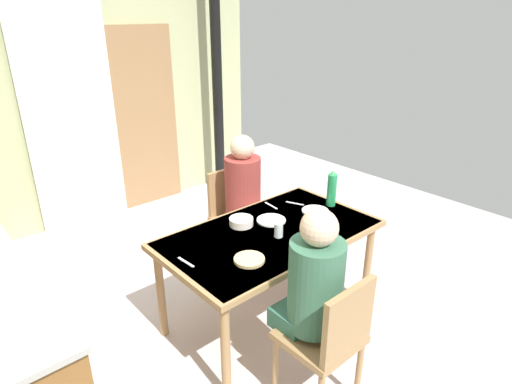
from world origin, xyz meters
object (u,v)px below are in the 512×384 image
Objects in this scene: person_near_diner at (314,283)px; person_far_diner at (244,187)px; chair_far_diner at (234,212)px; serving_bowl_center at (241,222)px; water_bottle_green_near at (332,189)px; chair_near_diner at (330,337)px; dining_table at (270,240)px.

person_far_diner is (0.59, 1.30, 0.00)m from person_near_diner.
serving_bowl_center is at bearing 55.81° from chair_far_diner.
person_far_diner is 2.66× the size of water_bottle_green_near.
serving_bowl_center is at bearing 48.33° from person_far_diner.
chair_near_diner is 1.13× the size of person_near_diner.
serving_bowl_center is at bearing 164.89° from water_bottle_green_near.
person_near_diner is 1.43m from person_far_diner.
serving_bowl_center is at bearing 112.51° from dining_table.
chair_far_diner is at bearing 69.33° from chair_near_diner.
water_bottle_green_near reaches higher than chair_near_diner.
chair_near_diner is 1.29m from water_bottle_green_near.
person_far_diner is at bearing 67.56° from chair_near_diner.
chair_near_diner is at bearing 69.33° from chair_far_diner.
chair_far_diner is at bearing 68.82° from dining_table.
person_near_diner is at bearing 90.00° from chair_near_diner.
person_far_diner reaches higher than water_bottle_green_near.
person_near_diner reaches higher than chair_near_diner.
person_near_diner is at bearing -103.20° from serving_bowl_center.
water_bottle_green_near is 1.70× the size of serving_bowl_center.
water_bottle_green_near reaches higher than dining_table.
chair_near_diner reaches higher than dining_table.
dining_table is at bearing 64.88° from person_far_diner.
dining_table is 0.86m from chair_far_diner.
chair_far_diner is (0.59, 1.57, 0.00)m from chair_near_diner.
person_near_diner is 1.15m from water_bottle_green_near.
chair_far_diner is 0.74m from serving_bowl_center.
chair_far_diner is 1.13× the size of person_far_diner.
water_bottle_green_near is at bearing 118.73° from person_far_diner.
water_bottle_green_near is at bearing 0.81° from dining_table.
person_near_diner is 2.66× the size of water_bottle_green_near.
dining_table is 0.73m from person_far_diner.
serving_bowl_center is (0.20, 0.86, -0.03)m from person_near_diner.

